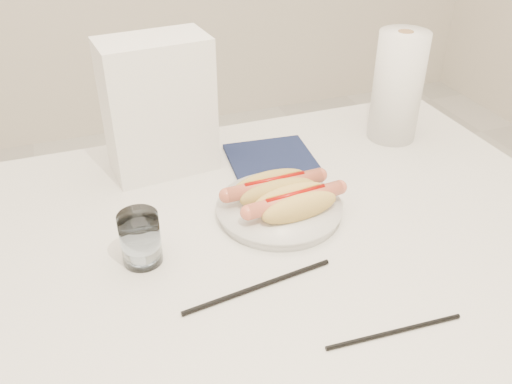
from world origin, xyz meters
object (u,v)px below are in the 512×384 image
object	(u,v)px
hotdog_left	(274,189)
hotdog_right	(295,203)
water_glass	(140,238)
paper_towel_roll	(398,87)
napkin_box	(159,107)
plate	(279,210)
table	(244,264)

from	to	relation	value
hotdog_left	hotdog_right	size ratio (longest dim) A/B	1.01
water_glass	paper_towel_roll	xyz separation A→B (m)	(0.58, 0.23, 0.07)
hotdog_left	napkin_box	size ratio (longest dim) A/B	0.68
plate	water_glass	size ratio (longest dim) A/B	2.46
hotdog_left	plate	bearing A→B (deg)	-91.02
hotdog_left	napkin_box	distance (m)	0.27
table	hotdog_right	bearing A→B (deg)	4.05
hotdog_right	paper_towel_roll	distance (m)	0.40
hotdog_left	table	bearing A→B (deg)	-143.99
hotdog_left	napkin_box	xyz separation A→B (m)	(-0.15, 0.21, 0.09)
table	paper_towel_roll	world-z (taller)	paper_towel_roll
plate	paper_towel_roll	xyz separation A→B (m)	(0.34, 0.19, 0.11)
napkin_box	paper_towel_roll	world-z (taller)	napkin_box
plate	hotdog_right	distance (m)	0.05
water_glass	napkin_box	world-z (taller)	napkin_box
table	water_glass	size ratio (longest dim) A/B	14.08
hotdog_left	water_glass	size ratio (longest dim) A/B	2.07
hotdog_left	paper_towel_roll	size ratio (longest dim) A/B	0.77
napkin_box	table	bearing A→B (deg)	-79.76
napkin_box	plate	bearing A→B (deg)	-61.78
napkin_box	hotdog_right	bearing A→B (deg)	-62.52
plate	hotdog_right	xyz separation A→B (m)	(0.02, -0.03, 0.03)
hotdog_right	napkin_box	bearing A→B (deg)	117.52
hotdog_left	hotdog_right	distance (m)	0.06
table	plate	world-z (taller)	plate
paper_towel_roll	water_glass	bearing A→B (deg)	-158.57
hotdog_left	paper_towel_roll	distance (m)	0.39
plate	water_glass	distance (m)	0.25
plate	napkin_box	distance (m)	0.30
water_glass	hotdog_right	bearing A→B (deg)	2.28
table	plate	size ratio (longest dim) A/B	5.73
table	hotdog_left	size ratio (longest dim) A/B	6.79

